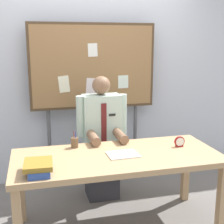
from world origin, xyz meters
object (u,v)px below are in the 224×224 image
bulletin_board (93,69)px  open_notebook (123,155)px  desk (117,163)px  desk_clock (180,142)px  pen_holder (75,143)px  person (102,143)px  book_stack (39,167)px

bulletin_board → open_notebook: bulletin_board is taller
desk → desk_clock: bearing=6.2°
pen_holder → open_notebook: bearing=-39.2°
desk_clock → pen_holder: bearing=167.0°
pen_holder → person: bearing=45.2°
bulletin_board → desk_clock: bearing=-57.6°
person → book_stack: 1.12m
person → desk_clock: bearing=-41.8°
desk_clock → pen_holder: 1.01m
open_notebook → desk_clock: (0.59, 0.09, 0.04)m
person → open_notebook: (0.04, -0.66, 0.10)m
open_notebook → desk_clock: bearing=8.6°
bulletin_board → desk: bearing=-90.0°
open_notebook → pen_holder: 0.50m
person → desk: bearing=-90.0°
desk → person: (0.00, 0.64, -0.01)m
book_stack → pen_holder: bearing=56.4°
person → open_notebook: person is taller
person → book_stack: size_ratio=4.98×
desk → pen_holder: 0.47m
book_stack → open_notebook: 0.77m
book_stack → open_notebook: bearing=15.9°
open_notebook → desk_clock: desk_clock is taller
person → bulletin_board: bearing=90.0°
desk → pen_holder: pen_holder is taller
bulletin_board → pen_holder: size_ratio=12.02×
desk → bulletin_board: bulletin_board is taller
desk → book_stack: size_ratio=6.79×
person → open_notebook: bearing=-86.1°
bulletin_board → pen_holder: 1.06m
desk → desk_clock: (0.64, 0.07, 0.12)m
person → desk_clock: 0.87m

